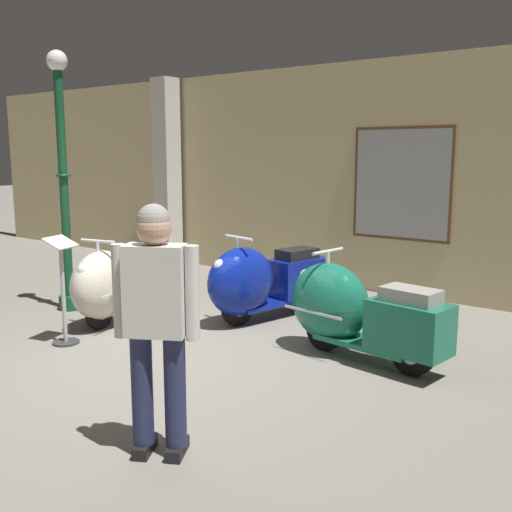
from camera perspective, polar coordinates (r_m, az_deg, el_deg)
The scene contains 8 objects.
ground_plane at distance 5.98m, azimuth -10.02°, elevation -9.82°, with size 60.00×60.00×0.00m, color slate.
showroom_back_wall at distance 8.98m, azimuth 8.77°, elevation 7.43°, with size 18.00×0.63×3.27m.
scooter_0 at distance 7.28m, azimuth -13.18°, elevation -2.52°, with size 0.86×1.75×1.03m.
scooter_1 at distance 7.14m, azimuth 0.30°, elevation -2.43°, with size 0.84×1.79×1.05m.
scooter_2 at distance 5.92m, azimuth 9.13°, elevation -5.18°, with size 1.76×0.70×1.05m.
lamppost at distance 7.87m, azimuth -17.89°, elevation 6.71°, with size 0.28×0.28×3.22m.
visitor_0 at distance 3.91m, azimuth -9.49°, elevation -5.48°, with size 0.51×0.40×1.69m.
info_stanchion at distance 6.59m, azimuth -17.89°, elevation -3.97°, with size 0.31×0.37×1.14m.
Camera 1 is at (4.17, -3.79, 2.00)m, focal length 41.92 mm.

